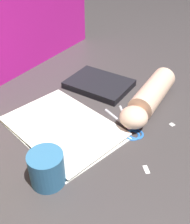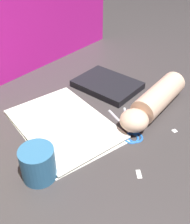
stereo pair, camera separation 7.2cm
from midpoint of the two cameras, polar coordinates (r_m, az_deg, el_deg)
The scene contains 9 objects.
ground_plane at distance 0.74m, azimuth -3.87°, elevation -4.69°, with size 6.00×6.00×0.00m, color #3D3838.
backdrop_panel_center at distance 1.07m, azimuth -15.86°, elevation 18.63°, with size 0.68×0.14×0.36m.
paper_stack at distance 0.76m, azimuth -9.86°, elevation -3.28°, with size 0.26×0.35×0.01m.
book_closed at distance 0.94m, azimuth -1.30°, elevation 6.04°, with size 0.19×0.24×0.02m.
scissors at distance 0.75m, azimuth 4.66°, elevation -3.35°, with size 0.12×0.17×0.01m.
hand_forearm at distance 0.82m, azimuth 9.28°, elevation 3.09°, with size 0.31×0.14×0.08m.
paper_scrap_near at distance 0.65m, azimuth 7.97°, elevation -12.41°, with size 0.02×0.03×0.00m.
paper_scrap_mid at distance 0.79m, azimuth 13.98°, elevation -2.75°, with size 0.02×0.02×0.00m.
mug at distance 0.61m, azimuth -13.86°, elevation -12.01°, with size 0.08×0.08×0.08m.
Camera 1 is at (-0.40, -0.39, 0.49)m, focal length 42.00 mm.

